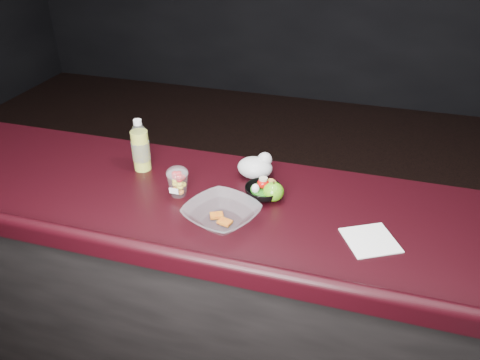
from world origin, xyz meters
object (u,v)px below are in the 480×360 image
Objects in this scene: lemonade_bottle at (141,149)px; green_apple at (273,192)px; takeout_bowl at (222,214)px; snack_bowl at (263,191)px; fruit_cup at (178,181)px.

lemonade_bottle reaches higher than green_apple.
green_apple is 0.25× the size of takeout_bowl.
lemonade_bottle is 0.54m from snack_bowl.
lemonade_bottle is 2.72× the size of green_apple.
lemonade_bottle is at bearing 149.23° from takeout_bowl.
green_apple is at bearing 10.58° from fruit_cup.
takeout_bowl is at bearing -127.74° from green_apple.
green_apple is at bearing -7.37° from lemonade_bottle.
green_apple is at bearing 52.26° from takeout_bowl.
takeout_bowl is at bearing -117.11° from snack_bowl.
green_apple is 0.23m from takeout_bowl.
lemonade_bottle is 1.87× the size of fruit_cup.
takeout_bowl is (-0.10, -0.19, 0.00)m from snack_bowl.
snack_bowl is at bearing 62.89° from takeout_bowl.
fruit_cup is 0.32m from snack_bowl.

